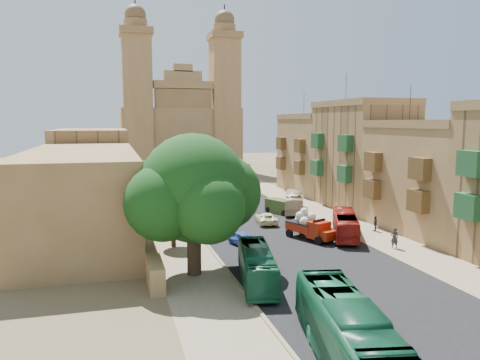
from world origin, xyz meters
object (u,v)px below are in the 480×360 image
street_tree_d (145,170)px  bus_green_south (347,332)px  street_tree_c (151,177)px  car_blue_a (244,239)px  church (179,129)px  car_white_b (240,188)px  bus_red_east (345,225)px  car_cream (266,218)px  bus_cream_east (294,202)px  pedestrian_c (375,224)px  olive_pickup (281,207)px  pedestrian_a (394,238)px  bus_green_north (257,266)px  car_white_a (200,201)px  car_dkblue (179,188)px  car_blue_b (190,176)px  street_tree_a (173,211)px  street_tree_b (160,193)px  ficus_tree (195,192)px  red_truck (310,226)px

street_tree_d → bus_green_south: 58.77m
street_tree_c → car_blue_a: size_ratio=1.39×
church → street_tree_d: (-10.00, -30.61, -6.25)m
car_blue_a → car_white_b: 32.58m
bus_red_east → car_cream: bus_red_east is taller
bus_red_east → car_cream: (-5.50, 7.69, -0.62)m
street_tree_c → car_cream: bearing=-57.4°
bus_red_east → bus_cream_east: bearing=-65.7°
church → pedestrian_c: church is taller
bus_cream_east → car_white_b: size_ratio=2.44×
car_cream → olive_pickup: bearing=-117.6°
pedestrian_a → pedestrian_c: 6.46m
car_cream → pedestrian_a: (7.75, -12.50, 0.34)m
bus_green_north → bus_red_east: (12.14, 10.13, -0.01)m
bus_green_south → car_white_a: size_ratio=3.38×
car_blue_a → car_dkblue: (-1.14, 34.29, 0.04)m
car_cream → car_blue_b: (-1.50, 41.92, 0.05)m
church → car_dkblue: 35.36m
street_tree_a → bus_green_north: bearing=-68.4°
street_tree_b → car_cream: (11.00, -5.18, -2.43)m
ficus_tree → car_white_b: size_ratio=2.88×
street_tree_d → church: bearing=71.9°
pedestrian_a → street_tree_b: bearing=-33.8°
street_tree_c → pedestrian_c: bearing=-48.7°
bus_green_south → pedestrian_a: (13.68, 16.84, -0.60)m
pedestrian_a → car_white_b: bearing=-73.6°
street_tree_c → car_white_a: 7.84m
car_cream → church: bearing=-81.2°
street_tree_b → bus_green_north: 23.48m
bus_cream_east → pedestrian_a: size_ratio=4.65×
bus_cream_east → car_white_b: (-2.06, 17.61, -0.61)m
ficus_tree → pedestrian_a: bearing=7.3°
red_truck → bus_green_north: 13.23m
church → red_truck: (2.82, -67.44, -8.21)m
street_tree_a → car_white_b: size_ratio=1.34×
car_white_a → car_cream: bearing=-76.1°
car_blue_a → car_white_b: size_ratio=1.05×
street_tree_b → pedestrian_a: bearing=-43.3°
street_tree_d → car_blue_b: street_tree_d is taller
church → ficus_tree: (-9.41, -74.61, -3.40)m
street_tree_a → car_dkblue: 33.22m
street_tree_a → bus_cream_east: (16.50, 12.35, -2.01)m
ficus_tree → car_blue_b: ficus_tree is taller
car_white_a → car_blue_b: 28.89m
street_tree_a → bus_green_north: size_ratio=0.55×
car_white_b → pedestrian_a: size_ratio=1.91×
olive_pickup → car_cream: (-3.60, -5.05, -0.22)m
street_tree_b → street_tree_c: street_tree_c is taller
bus_red_east → car_dkblue: (-11.50, 33.61, -0.54)m
car_dkblue → car_white_b: size_ratio=1.31×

